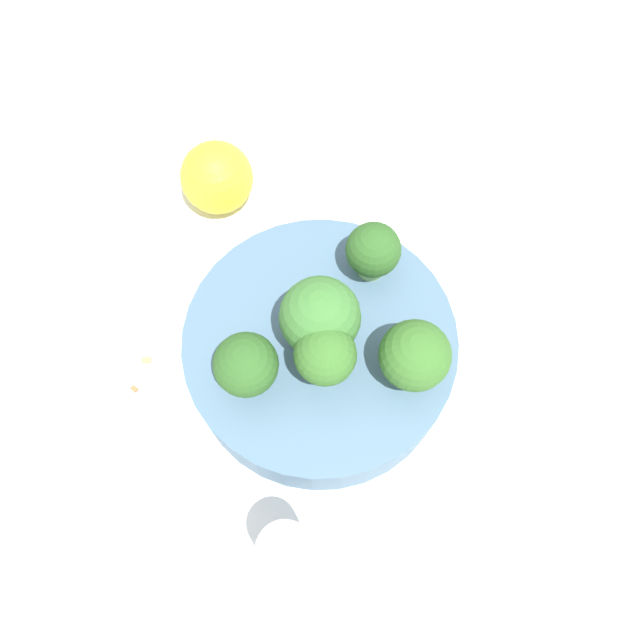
# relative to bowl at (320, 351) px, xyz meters

# --- Properties ---
(ground_plane) EXTENTS (3.00, 3.00, 0.00)m
(ground_plane) POSITION_rel_bowl_xyz_m (0.00, 0.00, -0.03)
(ground_plane) COLOR white
(bowl) EXTENTS (0.19, 0.19, 0.05)m
(bowl) POSITION_rel_bowl_xyz_m (0.00, 0.00, 0.00)
(bowl) COLOR slate
(bowl) RESTS_ON ground_plane
(broccoli_floret_0) EXTENTS (0.05, 0.05, 0.05)m
(broccoli_floret_0) POSITION_rel_bowl_xyz_m (0.01, 0.06, 0.05)
(broccoli_floret_0) COLOR #8EB770
(broccoli_floret_0) RESTS_ON bowl
(broccoli_floret_1) EXTENTS (0.04, 0.04, 0.05)m
(broccoli_floret_1) POSITION_rel_bowl_xyz_m (-0.06, 0.02, 0.05)
(broccoli_floret_1) COLOR #84AD66
(broccoli_floret_1) RESTS_ON bowl
(broccoli_floret_2) EXTENTS (0.04, 0.04, 0.05)m
(broccoli_floret_2) POSITION_rel_bowl_xyz_m (0.04, -0.04, 0.06)
(broccoli_floret_2) COLOR #84AD66
(broccoli_floret_2) RESTS_ON bowl
(broccoli_floret_3) EXTENTS (0.04, 0.04, 0.06)m
(broccoli_floret_3) POSITION_rel_bowl_xyz_m (0.02, 0.01, 0.06)
(broccoli_floret_3) COLOR #8EB770
(broccoli_floret_3) RESTS_ON bowl
(broccoli_floret_4) EXTENTS (0.05, 0.05, 0.06)m
(broccoli_floret_4) POSITION_rel_bowl_xyz_m (-0.00, -0.00, 0.06)
(broccoli_floret_4) COLOR #7A9E5B
(broccoli_floret_4) RESTS_ON bowl
(pepper_shaker) EXTENTS (0.03, 0.03, 0.06)m
(pepper_shaker) POSITION_rel_bowl_xyz_m (0.14, 0.01, 0.01)
(pepper_shaker) COLOR #B2B7BC
(pepper_shaker) RESTS_ON ground_plane
(lemon_wedge) EXTENTS (0.06, 0.06, 0.06)m
(lemon_wedge) POSITION_rel_bowl_xyz_m (-0.12, -0.12, 0.00)
(lemon_wedge) COLOR yellow
(lemon_wedge) RESTS_ON ground_plane
(almond_crumb_0) EXTENTS (0.01, 0.01, 0.01)m
(almond_crumb_0) POSITION_rel_bowl_xyz_m (0.03, -0.13, -0.02)
(almond_crumb_0) COLOR tan
(almond_crumb_0) RESTS_ON ground_plane
(almond_crumb_1) EXTENTS (0.01, 0.01, 0.01)m
(almond_crumb_1) POSITION_rel_bowl_xyz_m (0.06, -0.13, -0.02)
(almond_crumb_1) COLOR olive
(almond_crumb_1) RESTS_ON ground_plane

